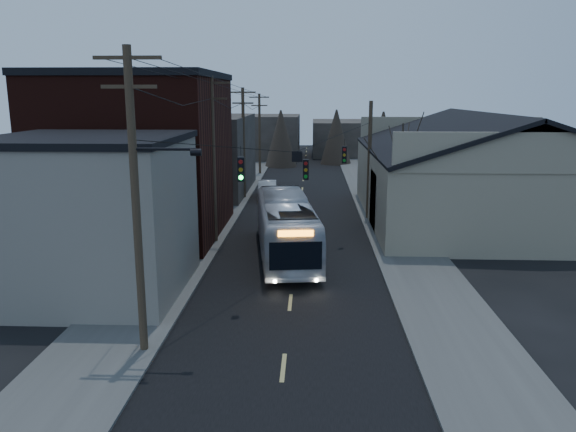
# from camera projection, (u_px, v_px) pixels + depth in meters

# --- Properties ---
(ground) EXTENTS (160.00, 160.00, 0.00)m
(ground) POSITION_uv_depth(u_px,v_px,m) (280.00, 400.00, 16.82)
(ground) COLOR black
(ground) RESTS_ON ground
(road_surface) EXTENTS (9.00, 110.00, 0.02)m
(road_surface) POSITION_uv_depth(u_px,v_px,m) (301.00, 205.00, 46.10)
(road_surface) COLOR black
(road_surface) RESTS_ON ground
(sidewalk_left) EXTENTS (4.00, 110.00, 0.12)m
(sidewalk_left) POSITION_uv_depth(u_px,v_px,m) (222.00, 204.00, 46.36)
(sidewalk_left) COLOR #474744
(sidewalk_left) RESTS_ON ground
(sidewalk_right) EXTENTS (4.00, 110.00, 0.12)m
(sidewalk_right) POSITION_uv_depth(u_px,v_px,m) (380.00, 205.00, 45.81)
(sidewalk_right) COLOR #474744
(sidewalk_right) RESTS_ON ground
(building_clapboard) EXTENTS (8.00, 8.00, 7.00)m
(building_clapboard) POSITION_uv_depth(u_px,v_px,m) (92.00, 218.00, 25.23)
(building_clapboard) COLOR #6B6459
(building_clapboard) RESTS_ON ground
(building_brick) EXTENTS (10.00, 12.00, 10.00)m
(building_brick) POSITION_uv_depth(u_px,v_px,m) (141.00, 158.00, 35.69)
(building_brick) COLOR black
(building_brick) RESTS_ON ground
(building_left_far) EXTENTS (9.00, 14.00, 7.00)m
(building_left_far) POSITION_uv_depth(u_px,v_px,m) (199.00, 155.00, 51.60)
(building_left_far) COLOR #2E2A25
(building_left_far) RESTS_ON ground
(warehouse) EXTENTS (16.16, 20.60, 7.73)m
(warehouse) POSITION_uv_depth(u_px,v_px,m) (481.00, 183.00, 40.10)
(warehouse) COLOR gray
(warehouse) RESTS_ON ground
(building_far_left) EXTENTS (10.00, 12.00, 6.00)m
(building_far_left) POSITION_uv_depth(u_px,v_px,m) (264.00, 137.00, 79.87)
(building_far_left) COLOR #2E2A25
(building_far_left) RESTS_ON ground
(building_far_right) EXTENTS (12.00, 14.00, 5.00)m
(building_far_right) POSITION_uv_depth(u_px,v_px,m) (353.00, 138.00, 84.32)
(building_far_right) COLOR #2E2A25
(building_far_right) RESTS_ON ground
(bare_tree) EXTENTS (0.40, 0.40, 7.20)m
(bare_tree) POSITION_uv_depth(u_px,v_px,m) (401.00, 181.00, 35.30)
(bare_tree) COLOR black
(bare_tree) RESTS_ON ground
(utility_lines) EXTENTS (11.24, 45.28, 10.50)m
(utility_lines) POSITION_uv_depth(u_px,v_px,m) (255.00, 152.00, 39.45)
(utility_lines) COLOR #382B1E
(utility_lines) RESTS_ON ground
(bus) EXTENTS (4.26, 12.26, 3.35)m
(bus) POSITION_uv_depth(u_px,v_px,m) (286.00, 227.00, 31.41)
(bus) COLOR silver
(bus) RESTS_ON ground
(parked_car) EXTENTS (1.86, 4.62, 1.49)m
(parked_car) POSITION_uv_depth(u_px,v_px,m) (267.00, 189.00, 49.30)
(parked_car) COLOR #B1B5BA
(parked_car) RESTS_ON ground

